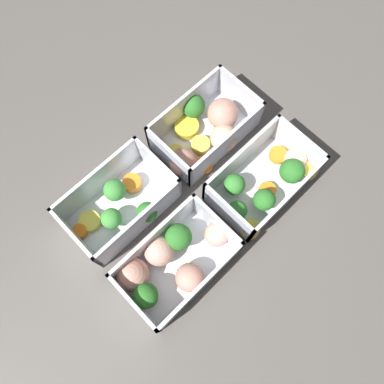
{
  "coord_description": "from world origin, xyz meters",
  "views": [
    {
      "loc": [
        -0.13,
        -0.13,
        0.56
      ],
      "look_at": [
        0.0,
        0.0,
        0.02
      ],
      "focal_mm": 35.0,
      "sensor_mm": 36.0,
      "label": 1
    }
  ],
  "objects_px": {
    "container_far_left": "(120,204)",
    "container_far_right": "(206,130)",
    "container_near_left": "(170,262)",
    "container_near_right": "(268,181)"
  },
  "relations": [
    {
      "from": "container_far_left",
      "to": "container_far_right",
      "type": "distance_m",
      "value": 0.18
    },
    {
      "from": "container_near_left",
      "to": "container_far_right",
      "type": "distance_m",
      "value": 0.22
    },
    {
      "from": "container_near_right",
      "to": "container_far_left",
      "type": "relative_size",
      "value": 1.07
    },
    {
      "from": "container_near_left",
      "to": "container_near_right",
      "type": "distance_m",
      "value": 0.19
    },
    {
      "from": "container_near_left",
      "to": "container_far_right",
      "type": "bearing_deg",
      "value": 31.55
    },
    {
      "from": "container_near_left",
      "to": "container_far_left",
      "type": "height_order",
      "value": "same"
    },
    {
      "from": "container_far_left",
      "to": "container_far_right",
      "type": "xyz_separation_m",
      "value": [
        0.18,
        -0.0,
        0.0
      ]
    },
    {
      "from": "container_near_left",
      "to": "container_far_left",
      "type": "xyz_separation_m",
      "value": [
        0.0,
        0.11,
        -0.0
      ]
    },
    {
      "from": "container_near_left",
      "to": "container_near_right",
      "type": "bearing_deg",
      "value": -4.27
    },
    {
      "from": "container_near_right",
      "to": "container_far_left",
      "type": "xyz_separation_m",
      "value": [
        -0.18,
        0.13,
        -0.0
      ]
    }
  ]
}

